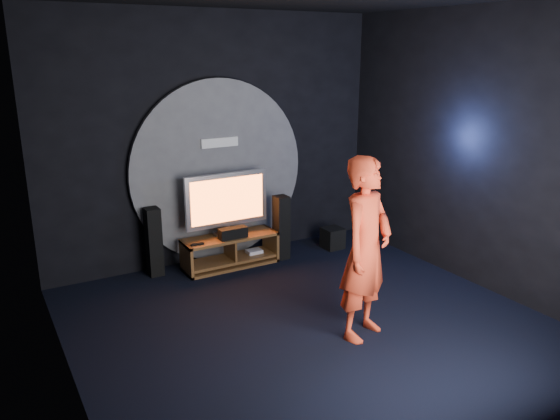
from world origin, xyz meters
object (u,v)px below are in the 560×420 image
object	(u,v)px
tv	(227,201)
tower_speaker_right	(281,227)
media_console	(231,253)
player	(366,249)
subwoofer	(333,238)
tower_speaker_left	(154,242)

from	to	relation	value
tv	tower_speaker_right	size ratio (longest dim) A/B	1.28
media_console	player	world-z (taller)	player
tower_speaker_right	subwoofer	distance (m)	0.96
tower_speaker_right	tv	bearing A→B (deg)	167.97
tv	subwoofer	size ratio (longest dim) A/B	3.77
tower_speaker_right	player	world-z (taller)	player
tower_speaker_left	tower_speaker_right	xyz separation A→B (m)	(1.80, -0.32, 0.00)
tv	tower_speaker_right	distance (m)	0.92
subwoofer	player	distance (m)	2.79
tower_speaker_left	player	world-z (taller)	player
tower_speaker_right	player	xyz separation A→B (m)	(-0.36, -2.38, 0.51)
media_console	subwoofer	bearing A→B (deg)	-4.38
subwoofer	media_console	bearing A→B (deg)	175.62
media_console	tv	world-z (taller)	tv
media_console	subwoofer	size ratio (longest dim) A/B	4.19
tower_speaker_right	tower_speaker_left	bearing A→B (deg)	169.82
tower_speaker_left	subwoofer	xyz separation A→B (m)	(2.71, -0.35, -0.31)
tower_speaker_left	subwoofer	distance (m)	2.75
tv	media_console	bearing A→B (deg)	-83.83
tv	subwoofer	xyz separation A→B (m)	(1.68, -0.20, -0.78)
tower_speaker_right	player	distance (m)	2.46
subwoofer	tower_speaker_left	bearing A→B (deg)	172.57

